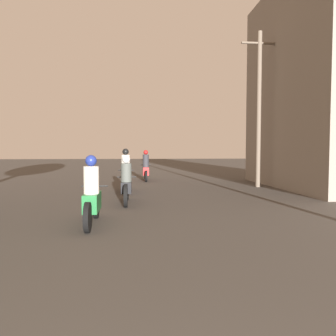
{
  "coord_description": "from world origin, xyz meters",
  "views": [
    {
      "loc": [
        -0.1,
        0.31,
        1.61
      ],
      "look_at": [
        1.66,
        18.23,
        0.62
      ],
      "focal_mm": 35.0,
      "sensor_mm": 36.0,
      "label": 1
    }
  ],
  "objects_px": {
    "building_right_near": "(327,85)",
    "utility_pole_far": "(259,106)",
    "motorcycle_black": "(126,184)",
    "motorcycle_blue": "(126,175)",
    "motorcycle_green": "(92,197)",
    "motorcycle_red": "(146,169)"
  },
  "relations": [
    {
      "from": "motorcycle_black",
      "to": "building_right_near",
      "type": "xyz_separation_m",
      "value": [
        8.45,
        3.53,
        3.78
      ]
    },
    {
      "from": "motorcycle_green",
      "to": "utility_pole_far",
      "type": "height_order",
      "value": "utility_pole_far"
    },
    {
      "from": "motorcycle_black",
      "to": "building_right_near",
      "type": "relative_size",
      "value": 0.24
    },
    {
      "from": "motorcycle_green",
      "to": "building_right_near",
      "type": "height_order",
      "value": "building_right_near"
    },
    {
      "from": "motorcycle_black",
      "to": "motorcycle_red",
      "type": "relative_size",
      "value": 1.01
    },
    {
      "from": "utility_pole_far",
      "to": "motorcycle_green",
      "type": "bearing_deg",
      "value": -132.96
    },
    {
      "from": "motorcycle_green",
      "to": "utility_pole_far",
      "type": "xyz_separation_m",
      "value": [
        6.24,
        6.7,
        2.89
      ]
    },
    {
      "from": "motorcycle_black",
      "to": "utility_pole_far",
      "type": "distance_m",
      "value": 7.4
    },
    {
      "from": "motorcycle_red",
      "to": "utility_pole_far",
      "type": "height_order",
      "value": "utility_pole_far"
    },
    {
      "from": "motorcycle_black",
      "to": "motorcycle_blue",
      "type": "relative_size",
      "value": 1.07
    },
    {
      "from": "motorcycle_green",
      "to": "motorcycle_blue",
      "type": "distance_m",
      "value": 5.42
    },
    {
      "from": "motorcycle_blue",
      "to": "motorcycle_red",
      "type": "height_order",
      "value": "motorcycle_blue"
    },
    {
      "from": "motorcycle_black",
      "to": "motorcycle_blue",
      "type": "distance_m",
      "value": 2.59
    },
    {
      "from": "building_right_near",
      "to": "utility_pole_far",
      "type": "relative_size",
      "value": 1.31
    },
    {
      "from": "motorcycle_green",
      "to": "utility_pole_far",
      "type": "distance_m",
      "value": 9.6
    },
    {
      "from": "motorcycle_blue",
      "to": "utility_pole_far",
      "type": "distance_m",
      "value": 6.48
    },
    {
      "from": "motorcycle_blue",
      "to": "motorcycle_red",
      "type": "bearing_deg",
      "value": 76.76
    },
    {
      "from": "motorcycle_green",
      "to": "building_right_near",
      "type": "bearing_deg",
      "value": 28.8
    },
    {
      "from": "motorcycle_blue",
      "to": "building_right_near",
      "type": "bearing_deg",
      "value": 3.87
    },
    {
      "from": "motorcycle_green",
      "to": "motorcycle_black",
      "type": "bearing_deg",
      "value": 70.87
    },
    {
      "from": "motorcycle_green",
      "to": "motorcycle_blue",
      "type": "bearing_deg",
      "value": 78.05
    },
    {
      "from": "motorcycle_blue",
      "to": "motorcycle_red",
      "type": "distance_m",
      "value": 4.82
    }
  ]
}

